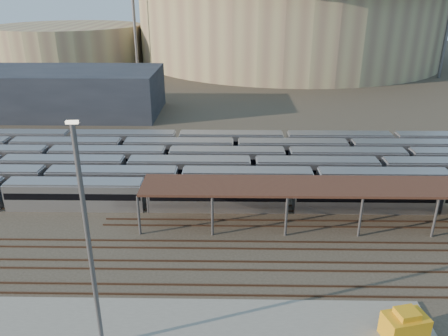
% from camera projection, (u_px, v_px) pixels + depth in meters
% --- Properties ---
extents(ground, '(420.00, 420.00, 0.00)m').
position_uv_depth(ground, '(207.00, 240.00, 50.40)').
color(ground, '#383026').
rests_on(ground, ground).
extents(apron, '(50.00, 9.00, 0.20)m').
position_uv_depth(apron, '(138.00, 335.00, 36.58)').
color(apron, gray).
rests_on(apron, ground).
extents(subway_trains, '(126.24, 23.90, 3.60)m').
position_uv_depth(subway_trains, '(195.00, 166.00, 66.86)').
color(subway_trains, '#B8B9BD').
rests_on(subway_trains, ground).
extents(inspection_shed, '(60.30, 6.00, 5.30)m').
position_uv_depth(inspection_shed, '(393.00, 188.00, 51.85)').
color(inspection_shed, '#5B5C60').
rests_on(inspection_shed, ground).
extents(empty_tracks, '(170.00, 9.62, 0.18)m').
position_uv_depth(empty_tracks, '(205.00, 265.00, 45.75)').
color(empty_tracks, '#4C3323').
rests_on(empty_tracks, ground).
extents(stadium, '(124.00, 124.00, 32.50)m').
position_uv_depth(stadium, '(288.00, 17.00, 173.10)').
color(stadium, tan).
rests_on(stadium, ground).
extents(secondary_arena, '(56.00, 56.00, 14.00)m').
position_uv_depth(secondary_arena, '(70.00, 44.00, 168.80)').
color(secondary_arena, tan).
rests_on(secondary_arena, ground).
extents(service_building, '(42.00, 20.00, 10.00)m').
position_uv_depth(service_building, '(67.00, 92.00, 99.87)').
color(service_building, '#1E232D').
rests_on(service_building, ground).
extents(floodlight_0, '(4.00, 1.00, 38.40)m').
position_uv_depth(floodlight_0, '(133.00, 9.00, 144.64)').
color(floodlight_0, '#5B5C60').
rests_on(floodlight_0, ground).
extents(floodlight_3, '(4.00, 1.00, 38.40)m').
position_uv_depth(floodlight_3, '(203.00, 4.00, 190.53)').
color(floodlight_3, '#5B5C60').
rests_on(floodlight_3, ground).
extents(yard_light_pole, '(0.81, 0.36, 18.87)m').
position_uv_depth(yard_light_pole, '(89.00, 245.00, 31.75)').
color(yard_light_pole, '#5B5C60').
rests_on(yard_light_pole, apron).
extents(yellow_equipment, '(3.85, 2.90, 2.15)m').
position_uv_depth(yellow_equipment, '(405.00, 326.00, 35.82)').
color(yellow_equipment, orange).
rests_on(yellow_equipment, apron).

